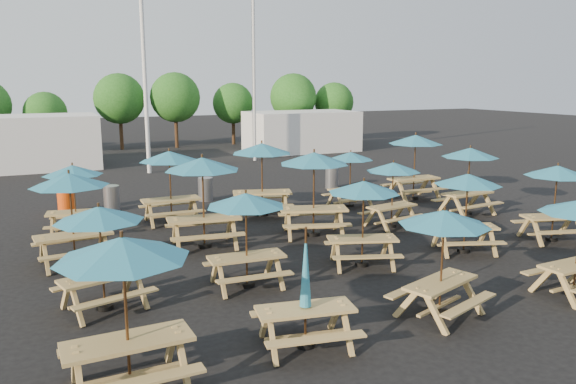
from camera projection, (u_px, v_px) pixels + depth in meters
name	position (u px, v px, depth m)	size (l,w,h in m)	color
ground	(309.00, 237.00, 16.74)	(120.00, 120.00, 0.00)	black
picnic_unit_0	(123.00, 259.00, 8.08)	(2.02, 2.02, 2.41)	#A6874A
picnic_unit_1	(99.00, 221.00, 11.10)	(2.15, 2.15, 2.17)	#A6874A
picnic_unit_2	(70.00, 186.00, 13.88)	(2.10, 2.10, 2.37)	#A6874A
picnic_unit_3	(73.00, 175.00, 16.65)	(2.02, 2.02, 2.15)	#A6874A
picnic_unit_4	(305.00, 298.00, 9.68)	(1.93, 1.75, 2.17)	#A6874A
picnic_unit_5	(246.00, 206.00, 12.37)	(1.86, 1.86, 2.18)	#A6874A
picnic_unit_6	(202.00, 170.00, 15.32)	(2.31, 2.31, 2.56)	#A6874A
picnic_unit_7	(169.00, 161.00, 18.09)	(1.95, 1.95, 2.38)	#A6874A
picnic_unit_8	(444.00, 225.00, 10.77)	(2.24, 2.24, 2.18)	#A6874A
picnic_unit_9	(364.00, 193.00, 13.79)	(2.27, 2.27, 2.19)	#A6874A
picnic_unit_10	(314.00, 164.00, 16.49)	(2.62, 2.62, 2.55)	#A6874A
picnic_unit_11	(262.00, 153.00, 19.00)	(2.57, 2.57, 2.53)	#A6874A
picnic_unit_13	(468.00, 185.00, 14.92)	(2.26, 2.26, 2.18)	#A6874A
picnic_unit_14	(393.00, 172.00, 17.57)	(1.95, 1.95, 2.10)	#A6874A
picnic_unit_15	(351.00, 160.00, 20.50)	(1.77, 1.77, 2.05)	#A6874A
picnic_unit_17	(557.00, 176.00, 16.02)	(2.22, 2.22, 2.23)	#A6874A
picnic_unit_18	(470.00, 157.00, 19.18)	(2.09, 2.09, 2.36)	#A6874A
picnic_unit_19	(415.00, 144.00, 21.70)	(2.10, 2.10, 2.56)	#A6874A
waste_bin_0	(66.00, 200.00, 19.71)	(0.56, 0.56, 0.90)	#E4460D
waste_bin_1	(112.00, 198.00, 20.09)	(0.56, 0.56, 0.90)	gray
waste_bin_2	(205.00, 189.00, 21.76)	(0.56, 0.56, 0.90)	gray
waste_bin_3	(332.00, 178.00, 24.26)	(0.56, 0.56, 0.90)	gray
mast_0	(144.00, 51.00, 27.24)	(0.20, 0.20, 12.00)	silver
mast_1	(253.00, 55.00, 31.68)	(0.20, 0.20, 12.00)	silver
event_tent_0	(17.00, 143.00, 29.25)	(8.00, 4.00, 2.80)	silver
event_tent_1	(301.00, 131.00, 37.11)	(7.00, 4.00, 2.60)	silver
tree_2	(45.00, 113.00, 34.71)	(2.59, 2.59, 3.93)	#382314
tree_3	(119.00, 99.00, 37.40)	(3.36, 3.36, 5.09)	#382314
tree_4	(175.00, 97.00, 38.47)	(3.41, 3.41, 5.17)	#382314
tree_5	(233.00, 103.00, 40.71)	(2.94, 2.94, 4.45)	#382314
tree_6	(293.00, 97.00, 40.67)	(3.38, 3.38, 5.13)	#382314
tree_7	(334.00, 102.00, 42.17)	(2.95, 2.95, 4.48)	#382314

